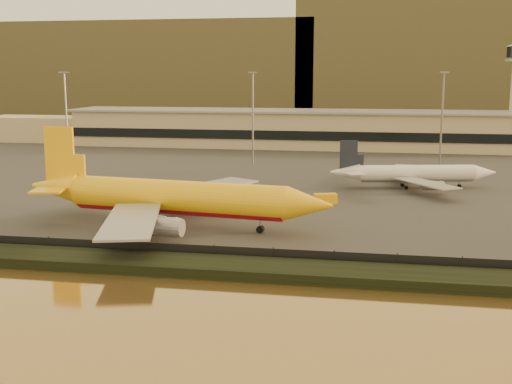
% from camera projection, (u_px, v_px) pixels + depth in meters
% --- Properties ---
extents(ground, '(900.00, 900.00, 0.00)m').
position_uv_depth(ground, '(222.00, 238.00, 99.23)').
color(ground, black).
rests_on(ground, ground).
extents(embankment, '(320.00, 7.00, 1.40)m').
position_uv_depth(embankment, '(192.00, 266.00, 82.66)').
color(embankment, black).
rests_on(embankment, ground).
extents(tarmac, '(320.00, 220.00, 0.20)m').
position_uv_depth(tarmac, '(295.00, 159.00, 191.14)').
color(tarmac, '#2D2D2D').
rests_on(tarmac, ground).
extents(perimeter_fence, '(300.00, 0.05, 2.20)m').
position_uv_depth(perimeter_fence, '(200.00, 253.00, 86.42)').
color(perimeter_fence, black).
rests_on(perimeter_fence, tarmac).
extents(terminal_building, '(202.00, 25.00, 12.60)m').
position_uv_depth(terminal_building, '(264.00, 129.00, 222.11)').
color(terminal_building, '#C4B188').
rests_on(terminal_building, tarmac).
extents(apron_light_masts, '(152.20, 12.20, 25.40)m').
position_uv_depth(apron_light_masts, '(344.00, 110.00, 166.32)').
color(apron_light_masts, slate).
rests_on(apron_light_masts, tarmac).
extents(distant_hills, '(470.00, 160.00, 70.00)m').
position_uv_depth(distant_hills, '(308.00, 64.00, 426.11)').
color(distant_hills, brown).
rests_on(distant_hills, ground).
extents(dhl_cargo_jet, '(53.60, 52.12, 16.00)m').
position_uv_depth(dhl_cargo_jet, '(173.00, 198.00, 105.30)').
color(dhl_cargo_jet, yellow).
rests_on(dhl_cargo_jet, tarmac).
extents(white_narrowbody_jet, '(36.65, 35.19, 10.60)m').
position_uv_depth(white_narrowbody_jet, '(414.00, 174.00, 141.11)').
color(white_narrowbody_jet, white).
rests_on(white_narrowbody_jet, tarmac).
extents(gse_vehicle_yellow, '(4.79, 3.25, 1.97)m').
position_uv_depth(gse_vehicle_yellow, '(325.00, 199.00, 124.35)').
color(gse_vehicle_yellow, yellow).
rests_on(gse_vehicle_yellow, tarmac).
extents(gse_vehicle_white, '(4.42, 2.74, 1.85)m').
position_uv_depth(gse_vehicle_white, '(225.00, 194.00, 129.39)').
color(gse_vehicle_white, white).
rests_on(gse_vehicle_white, tarmac).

